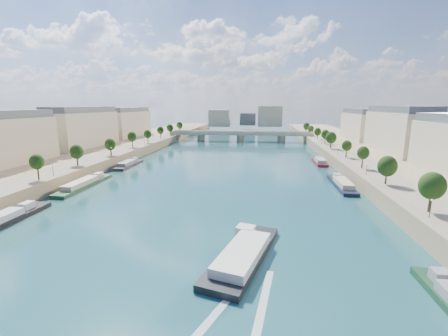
# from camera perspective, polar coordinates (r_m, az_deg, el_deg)

# --- Properties ---
(ground) EXTENTS (700.00, 700.00, 0.00)m
(ground) POSITION_cam_1_polar(r_m,az_deg,el_deg) (124.41, -0.73, -1.34)
(ground) COLOR #0C2535
(ground) RESTS_ON ground
(quay_left) EXTENTS (44.00, 520.00, 5.00)m
(quay_left) POSITION_cam_1_polar(r_m,az_deg,el_deg) (151.48, -28.81, 0.54)
(quay_left) COLOR #9E8460
(quay_left) RESTS_ON ground
(quay_right) EXTENTS (44.00, 520.00, 5.00)m
(quay_right) POSITION_cam_1_polar(r_m,az_deg,el_deg) (134.54, 31.28, -1.00)
(quay_right) COLOR #9E8460
(quay_right) RESTS_ON ground
(pave_left) EXTENTS (14.00, 520.00, 0.10)m
(pave_left) POSITION_cam_1_polar(r_m,az_deg,el_deg) (142.76, -24.03, 1.42)
(pave_left) COLOR gray
(pave_left) RESTS_ON quay_left
(pave_right) EXTENTS (14.00, 520.00, 0.10)m
(pave_right) POSITION_cam_1_polar(r_m,az_deg,el_deg) (128.63, 25.30, 0.24)
(pave_right) COLOR gray
(pave_right) RESTS_ON quay_right
(trees_left) EXTENTS (4.80, 268.80, 8.26)m
(trees_left) POSITION_cam_1_polar(r_m,az_deg,el_deg) (142.64, -23.12, 3.70)
(trees_left) COLOR #382B1E
(trees_left) RESTS_ON ground
(trees_right) EXTENTS (4.80, 268.80, 8.26)m
(trees_right) POSITION_cam_1_polar(r_m,az_deg,el_deg) (136.59, 23.44, 3.34)
(trees_right) COLOR #382B1E
(trees_right) RESTS_ON ground
(lamps_left) EXTENTS (0.36, 200.36, 4.28)m
(lamps_left) POSITION_cam_1_polar(r_m,az_deg,el_deg) (131.59, -24.68, 1.75)
(lamps_left) COLOR black
(lamps_left) RESTS_ON ground
(lamps_right) EXTENTS (0.36, 200.36, 4.28)m
(lamps_right) POSITION_cam_1_polar(r_m,az_deg,el_deg) (131.55, 22.89, 1.90)
(lamps_right) COLOR black
(lamps_right) RESTS_ON ground
(buildings_left) EXTENTS (16.00, 226.00, 23.20)m
(buildings_left) POSITION_cam_1_polar(r_m,az_deg,el_deg) (167.06, -30.53, 6.15)
(buildings_left) COLOR #BDAD91
(buildings_left) RESTS_ON ground
(buildings_right) EXTENTS (16.00, 226.00, 23.20)m
(buildings_right) POSITION_cam_1_polar(r_m,az_deg,el_deg) (148.96, 34.61, 5.17)
(buildings_right) COLOR #BDAD91
(buildings_right) RESTS_ON ground
(skyline) EXTENTS (79.00, 42.00, 22.00)m
(skyline) POSITION_cam_1_polar(r_m,az_deg,el_deg) (339.97, 5.01, 9.59)
(skyline) COLOR #BDAD91
(skyline) RESTS_ON ground
(bridge) EXTENTS (112.00, 12.00, 8.15)m
(bridge) POSITION_cam_1_polar(r_m,az_deg,el_deg) (239.43, 3.20, 6.32)
(bridge) COLOR #C1B79E
(bridge) RESTS_ON ground
(tour_barge) EXTENTS (14.11, 27.40, 3.68)m
(tour_barge) POSITION_cam_1_polar(r_m,az_deg,el_deg) (59.01, 3.67, -16.05)
(tour_barge) COLOR black
(tour_barge) RESTS_ON ground
(wake) EXTENTS (14.24, 25.91, 0.04)m
(wake) POSITION_cam_1_polar(r_m,az_deg,el_deg) (45.63, 2.16, -26.94)
(wake) COLOR silver
(wake) RESTS_ON ground
(moored_barges_left) EXTENTS (5.00, 159.29, 3.60)m
(moored_barges_left) POSITION_cam_1_polar(r_m,az_deg,el_deg) (92.98, -35.78, -7.78)
(moored_barges_left) COLOR #182134
(moored_barges_left) RESTS_ON ground
(moored_barges_right) EXTENTS (5.00, 165.05, 3.60)m
(moored_barges_right) POSITION_cam_1_polar(r_m,az_deg,el_deg) (82.64, 27.41, -9.11)
(moored_barges_right) COLOR black
(moored_barges_right) RESTS_ON ground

